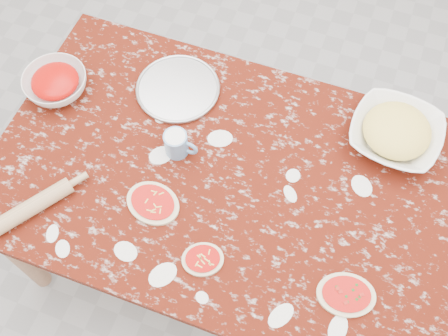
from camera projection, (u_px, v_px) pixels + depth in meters
ground at (224, 249)px, 2.44m from camera, size 4.00×4.00×0.00m
worktable at (224, 186)px, 1.85m from camera, size 1.60×1.00×0.75m
pizza_tray at (178, 89)px, 1.94m from camera, size 0.39×0.39×0.01m
sauce_bowl at (56, 84)px, 1.92m from camera, size 0.27×0.27×0.07m
cheese_bowl at (395, 134)px, 1.81m from camera, size 0.34×0.34×0.08m
flour_mug at (177, 144)px, 1.78m from camera, size 0.12×0.08×0.10m
pizza_left at (153, 203)px, 1.72m from camera, size 0.21×0.18×0.02m
pizza_mid at (203, 259)px, 1.63m from camera, size 0.17×0.16×0.02m
pizza_right at (346, 295)px, 1.58m from camera, size 0.21×0.18×0.02m
rolling_pin at (33, 207)px, 1.69m from camera, size 0.20×0.26×0.06m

